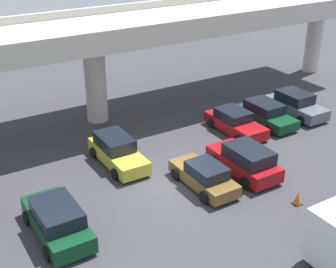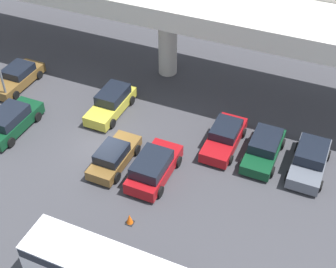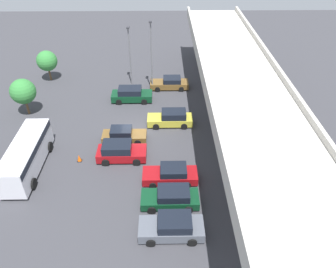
{
  "view_description": "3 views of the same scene",
  "coord_description": "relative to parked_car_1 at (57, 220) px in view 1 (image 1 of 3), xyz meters",
  "views": [
    {
      "loc": [
        -11.76,
        -18.26,
        13.64
      ],
      "look_at": [
        0.54,
        1.7,
        2.28
      ],
      "focal_mm": 50.0,
      "sensor_mm": 36.0,
      "label": 1
    },
    {
      "loc": [
        13.04,
        -19.28,
        20.9
      ],
      "look_at": [
        3.52,
        2.38,
        0.76
      ],
      "focal_mm": 50.0,
      "sensor_mm": 36.0,
      "label": 2
    },
    {
      "loc": [
        27.73,
        3.09,
        19.86
      ],
      "look_at": [
        2.39,
        3.52,
        1.6
      ],
      "focal_mm": 35.0,
      "sensor_mm": 36.0,
      "label": 3
    }
  ],
  "objects": [
    {
      "name": "ground_plane",
      "position": [
        6.91,
        0.72,
        -0.79
      ],
      "size": [
        91.87,
        91.87,
        0.0
      ],
      "primitive_type": "plane",
      "color": "#38383D"
    },
    {
      "name": "highway_overpass",
      "position": [
        6.91,
        11.08,
        5.05
      ],
      "size": [
        44.34,
        7.29,
        7.18
      ],
      "color": "#BCB7AD",
      "rests_on": "ground_plane"
    },
    {
      "name": "parked_car_1",
      "position": [
        0.0,
        0.0,
        0.0
      ],
      "size": [
        2.23,
        4.83,
        1.66
      ],
      "rotation": [
        0.0,
        0.0,
        1.57
      ],
      "color": "#0C381E",
      "rests_on": "ground_plane"
    },
    {
      "name": "parked_car_2",
      "position": [
        5.3,
        4.63,
        -0.01
      ],
      "size": [
        2.06,
        4.79,
        1.67
      ],
      "rotation": [
        0.0,
        0.0,
        -1.57
      ],
      "color": "gold",
      "rests_on": "ground_plane"
    },
    {
      "name": "parked_car_3",
      "position": [
        8.13,
        -0.18,
        -0.12
      ],
      "size": [
        1.99,
        4.39,
        1.45
      ],
      "rotation": [
        0.0,
        0.0,
        1.57
      ],
      "color": "brown",
      "rests_on": "ground_plane"
    },
    {
      "name": "parked_car_4",
      "position": [
        10.92,
        -0.21,
        0.03
      ],
      "size": [
        2.25,
        4.55,
        1.73
      ],
      "rotation": [
        0.0,
        0.0,
        1.57
      ],
      "color": "maroon",
      "rests_on": "ground_plane"
    },
    {
      "name": "parked_car_5",
      "position": [
        13.95,
        4.4,
        -0.11
      ],
      "size": [
        2.12,
        4.69,
        1.49
      ],
      "rotation": [
        0.0,
        0.0,
        -1.57
      ],
      "color": "maroon",
      "rests_on": "ground_plane"
    },
    {
      "name": "parked_car_6",
      "position": [
        16.64,
        4.36,
        -0.07
      ],
      "size": [
        2.14,
        4.58,
        1.51
      ],
      "rotation": [
        0.0,
        0.0,
        -1.57
      ],
      "color": "#0C381E",
      "rests_on": "ground_plane"
    },
    {
      "name": "parked_car_7",
      "position": [
        19.55,
        4.37,
        -0.01
      ],
      "size": [
        2.22,
        4.68,
        1.68
      ],
      "rotation": [
        0.0,
        0.0,
        -1.57
      ],
      "color": "#515660",
      "rests_on": "ground_plane"
    },
    {
      "name": "traffic_cone",
      "position": [
        11.22,
        -4.03,
        -0.47
      ],
      "size": [
        0.44,
        0.44,
        0.7
      ],
      "color": "black",
      "rests_on": "ground_plane"
    }
  ]
}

